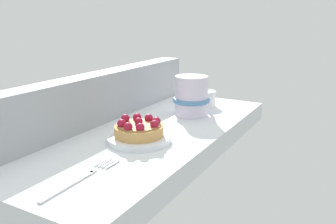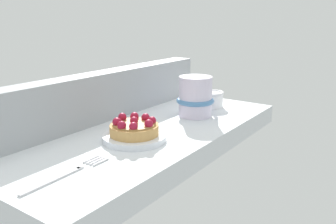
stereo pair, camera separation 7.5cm
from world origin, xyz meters
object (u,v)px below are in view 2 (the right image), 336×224
object	(u,v)px
coffee_mug	(196,97)
dessert_fork	(68,173)
raspberry_tart	(134,128)
sugar_bowl	(211,99)
dessert_plate	(135,138)

from	to	relation	value
coffee_mug	dessert_fork	world-z (taller)	coffee_mug
raspberry_tart	dessert_fork	xyz separation A→B (cm)	(-17.37, -1.60, -2.24)
dessert_fork	sugar_bowl	size ratio (longest dim) A/B	2.44
dessert_plate	sugar_bowl	bearing A→B (deg)	0.68
dessert_plate	raspberry_tart	bearing A→B (deg)	20.48
dessert_plate	sugar_bowl	xyz separation A→B (cm)	(31.06, 0.37, 1.61)
coffee_mug	sugar_bowl	bearing A→B (deg)	6.07
raspberry_tart	dessert_fork	bearing A→B (deg)	-174.73
dessert_plate	coffee_mug	bearing A→B (deg)	-1.71
raspberry_tart	sugar_bowl	size ratio (longest dim) A/B	1.42
dessert_plate	dessert_fork	bearing A→B (deg)	-174.74
dessert_plate	dessert_fork	distance (cm)	17.44
coffee_mug	dessert_plate	bearing A→B (deg)	178.29
coffee_mug	sugar_bowl	distance (cm)	9.87
dessert_plate	dessert_fork	size ratio (longest dim) A/B	0.76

